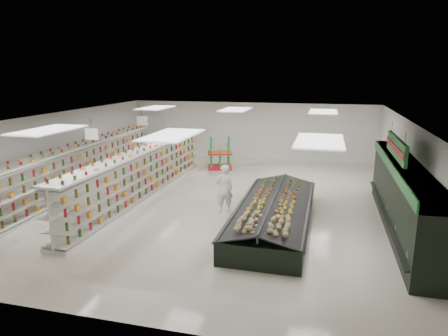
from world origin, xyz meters
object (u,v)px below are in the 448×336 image
(gondola_center, at_px, (143,175))
(shopper_main, at_px, (224,189))
(gondola_left, at_px, (86,167))
(produce_island, at_px, (274,212))
(shopper_background, at_px, (165,159))
(soda_endcap, at_px, (220,154))

(gondola_center, distance_m, shopper_main, 3.75)
(gondola_left, height_order, gondola_center, gondola_left)
(gondola_center, xyz_separation_m, produce_island, (5.48, -1.85, -0.44))
(produce_island, distance_m, shopper_background, 7.99)
(gondola_left, xyz_separation_m, gondola_center, (2.91, -0.57, -0.01))
(produce_island, relative_size, shopper_main, 3.73)
(soda_endcap, distance_m, shopper_main, 6.53)
(gondola_center, relative_size, soda_endcap, 6.98)
(soda_endcap, xyz_separation_m, shopper_main, (1.82, -6.27, 0.10))
(gondola_left, height_order, produce_island, gondola_left)
(gondola_center, bearing_deg, gondola_left, 169.81)
(produce_island, bearing_deg, shopper_background, 138.45)
(produce_island, xyz_separation_m, soda_endcap, (-3.69, 7.08, 0.33))
(gondola_center, xyz_separation_m, soda_endcap, (1.78, 5.23, -0.11))
(produce_island, bearing_deg, soda_endcap, 117.55)
(produce_island, height_order, shopper_main, shopper_main)
(produce_island, height_order, shopper_background, shopper_background)
(soda_endcap, relative_size, shopper_background, 1.05)
(gondola_left, distance_m, gondola_center, 2.97)
(gondola_center, xyz_separation_m, shopper_main, (3.61, -1.04, -0.01))
(shopper_main, bearing_deg, produce_island, 125.88)
(gondola_left, relative_size, produce_island, 1.73)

